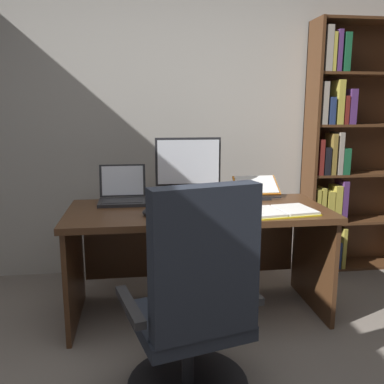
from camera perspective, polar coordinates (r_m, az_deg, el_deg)
name	(u,v)px	position (r m, az deg, el deg)	size (l,w,h in m)	color
wall_back	(174,106)	(3.52, -2.53, 11.80)	(4.86, 0.12, 2.81)	#B2ADA3
desk	(196,234)	(2.84, 0.62, -5.81)	(1.70, 0.74, 0.74)	#4C2D19
bookshelf	(348,153)	(3.76, 20.73, 5.01)	(0.95, 0.28, 2.08)	#4C2D19
office_chair	(195,315)	(1.96, 0.41, -16.63)	(0.69, 0.60, 1.08)	#232326
monitor	(188,169)	(2.90, -0.53, 3.16)	(0.46, 0.16, 0.45)	#232326
laptop	(123,195)	(2.92, -9.59, -0.36)	(0.32, 0.30, 0.25)	#232326
keyboard	(196,212)	(2.56, 0.55, -2.77)	(0.42, 0.15, 0.02)	#232326
computer_mouse	(148,212)	(2.54, -6.18, -2.80)	(0.06, 0.10, 0.04)	#232326
reading_stand_with_book	(257,187)	(3.08, 8.96, 0.65)	(0.33, 0.25, 0.14)	#232326
open_binder	(279,211)	(2.64, 11.95, -2.62)	(0.47, 0.33, 0.02)	yellow
notepad	(232,207)	(2.75, 5.59, -2.02)	(0.15, 0.21, 0.01)	white
pen	(235,205)	(2.75, 6.00, -1.82)	(0.01, 0.01, 0.14)	navy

